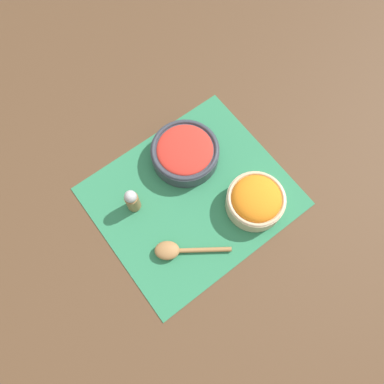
{
  "coord_description": "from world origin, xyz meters",
  "views": [
    {
      "loc": [
        0.21,
        0.27,
        0.96
      ],
      "look_at": [
        0.0,
        0.0,
        0.03
      ],
      "focal_mm": 35.0,
      "sensor_mm": 36.0,
      "label": 1
    }
  ],
  "objects_px": {
    "carrot_bowl": "(256,200)",
    "tomato_bowl": "(185,152)",
    "pepper_shaker": "(132,200)",
    "wooden_spoon": "(174,250)"
  },
  "relations": [
    {
      "from": "carrot_bowl",
      "to": "tomato_bowl",
      "type": "relative_size",
      "value": 0.82
    },
    {
      "from": "tomato_bowl",
      "to": "wooden_spoon",
      "type": "relative_size",
      "value": 1.06
    },
    {
      "from": "tomato_bowl",
      "to": "carrot_bowl",
      "type": "bearing_deg",
      "value": 105.5
    },
    {
      "from": "carrot_bowl",
      "to": "pepper_shaker",
      "type": "xyz_separation_m",
      "value": [
        0.26,
        -0.19,
        0.01
      ]
    },
    {
      "from": "tomato_bowl",
      "to": "pepper_shaker",
      "type": "bearing_deg",
      "value": 9.73
    },
    {
      "from": "carrot_bowl",
      "to": "wooden_spoon",
      "type": "distance_m",
      "value": 0.25
    },
    {
      "from": "carrot_bowl",
      "to": "pepper_shaker",
      "type": "distance_m",
      "value": 0.32
    },
    {
      "from": "carrot_bowl",
      "to": "tomato_bowl",
      "type": "height_order",
      "value": "carrot_bowl"
    },
    {
      "from": "carrot_bowl",
      "to": "pepper_shaker",
      "type": "relative_size",
      "value": 1.75
    },
    {
      "from": "tomato_bowl",
      "to": "wooden_spoon",
      "type": "bearing_deg",
      "value": 47.35
    }
  ]
}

